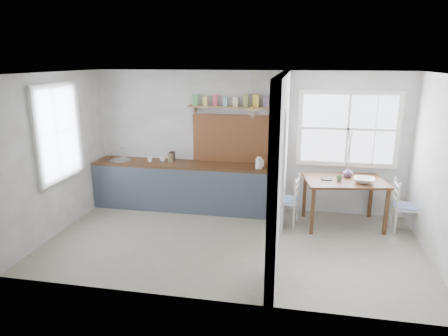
% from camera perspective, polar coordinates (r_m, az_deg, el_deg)
% --- Properties ---
extents(floor, '(5.80, 3.20, 0.01)m').
position_cam_1_polar(floor, '(6.41, 1.19, -10.53)').
color(floor, gray).
rests_on(floor, ground).
extents(ceiling, '(5.80, 3.20, 0.01)m').
position_cam_1_polar(ceiling, '(5.77, 1.34, 13.39)').
color(ceiling, white).
rests_on(ceiling, walls).
extents(walls, '(5.81, 3.21, 2.60)m').
position_cam_1_polar(walls, '(5.96, 1.26, 0.79)').
color(walls, white).
rests_on(walls, floor).
extents(partition, '(0.12, 3.20, 2.60)m').
position_cam_1_polar(partition, '(5.91, 8.08, 2.03)').
color(partition, white).
rests_on(partition, floor).
extents(kitchen_window, '(0.10, 1.16, 1.50)m').
position_cam_1_polar(kitchen_window, '(6.95, -22.85, 4.64)').
color(kitchen_window, white).
rests_on(kitchen_window, walls).
extents(nook_window, '(1.76, 0.10, 1.30)m').
position_cam_1_polar(nook_window, '(7.40, 17.30, 5.34)').
color(nook_window, white).
rests_on(nook_window, walls).
extents(counter, '(3.50, 0.60, 0.90)m').
position_cam_1_polar(counter, '(7.68, -5.47, -2.47)').
color(counter, '#4C2F19').
rests_on(counter, floor).
extents(sink, '(0.40, 0.40, 0.02)m').
position_cam_1_polar(sink, '(7.99, -14.60, 1.03)').
color(sink, '#B0B3BA').
rests_on(sink, counter).
extents(backsplash, '(1.65, 0.03, 0.90)m').
position_cam_1_polar(backsplash, '(7.50, 1.71, 4.20)').
color(backsplash, brown).
rests_on(backsplash, walls).
extents(shelf, '(1.75, 0.20, 0.21)m').
position_cam_1_polar(shelf, '(7.31, 1.65, 9.14)').
color(shelf, '#A67C4B').
rests_on(shelf, walls).
extents(pendant_lamp, '(0.26, 0.26, 0.16)m').
position_cam_1_polar(pendant_lamp, '(6.95, 4.11, 7.72)').
color(pendant_lamp, beige).
rests_on(pendant_lamp, ceiling).
extents(utensil_rail, '(0.02, 0.50, 0.02)m').
position_cam_1_polar(utensil_rail, '(6.73, 7.68, 3.67)').
color(utensil_rail, '#B0B3BA').
rests_on(utensil_rail, partition).
extents(dining_table, '(1.44, 1.08, 0.82)m').
position_cam_1_polar(dining_table, '(7.18, 16.67, -4.75)').
color(dining_table, '#4C2F19').
rests_on(dining_table, floor).
extents(chair_left, '(0.46, 0.46, 0.88)m').
position_cam_1_polar(chair_left, '(7.03, 8.83, -4.45)').
color(chair_left, silver).
rests_on(chair_left, floor).
extents(chair_right, '(0.41, 0.41, 0.88)m').
position_cam_1_polar(chair_right, '(7.30, 24.61, -4.97)').
color(chair_right, silver).
rests_on(chair_right, floor).
extents(kettle, '(0.20, 0.17, 0.21)m').
position_cam_1_polar(kettle, '(7.15, 5.02, 0.76)').
color(kettle, white).
rests_on(kettle, counter).
extents(mug_a, '(0.11, 0.11, 0.10)m').
position_cam_1_polar(mug_a, '(7.73, -10.53, 1.24)').
color(mug_a, white).
rests_on(mug_a, counter).
extents(mug_b, '(0.15, 0.15, 0.09)m').
position_cam_1_polar(mug_b, '(7.69, -8.69, 1.25)').
color(mug_b, white).
rests_on(mug_b, counter).
extents(knife_block, '(0.09, 0.13, 0.19)m').
position_cam_1_polar(knife_block, '(7.68, -7.43, 1.64)').
color(knife_block, black).
rests_on(knife_block, counter).
extents(jar, '(0.14, 0.14, 0.17)m').
position_cam_1_polar(jar, '(7.62, -7.61, 1.44)').
color(jar, '#786549').
rests_on(jar, counter).
extents(towel_magenta, '(0.02, 0.03, 0.56)m').
position_cam_1_polar(towel_magenta, '(7.14, 7.14, -5.47)').
color(towel_magenta, '#AF2754').
rests_on(towel_magenta, counter).
extents(towel_orange, '(0.02, 0.03, 0.46)m').
position_cam_1_polar(towel_orange, '(7.11, 7.11, -5.78)').
color(towel_orange, orange).
rests_on(towel_orange, counter).
extents(bowl, '(0.37, 0.37, 0.08)m').
position_cam_1_polar(bowl, '(6.97, 19.40, -1.66)').
color(bowl, white).
rests_on(bowl, dining_table).
extents(table_cup, '(0.12, 0.12, 0.10)m').
position_cam_1_polar(table_cup, '(6.93, 16.16, -1.41)').
color(table_cup, '#53704E').
rests_on(table_cup, dining_table).
extents(plate, '(0.20, 0.20, 0.02)m').
position_cam_1_polar(plate, '(6.98, 14.46, -1.51)').
color(plate, black).
rests_on(plate, dining_table).
extents(vase, '(0.21, 0.21, 0.18)m').
position_cam_1_polar(vase, '(7.20, 17.31, -0.55)').
color(vase, '#644568').
rests_on(vase, dining_table).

